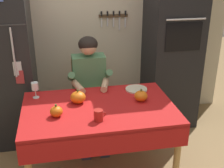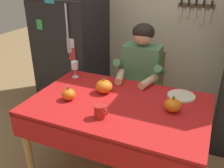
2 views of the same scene
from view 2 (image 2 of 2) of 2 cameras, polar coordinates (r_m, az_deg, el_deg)
name	(u,v)px [view 2 (image 2 of 2)]	position (r m, az deg, el deg)	size (l,w,h in m)	color
back_wall_assembly	(166,8)	(2.94, 12.24, 16.60)	(3.70, 0.13, 2.60)	beige
refrigerator	(72,42)	(3.04, -9.14, 9.38)	(0.68, 0.71, 1.80)	black
dining_table	(117,113)	(2.00, 1.22, -6.65)	(1.40, 0.90, 0.74)	tan
chair_behind_person	(144,89)	(2.73, 7.31, -1.08)	(0.40, 0.40, 0.93)	#9E6B33
seated_person	(139,76)	(2.47, 6.32, 1.84)	(0.47, 0.55, 1.25)	#38384C
coffee_mug	(100,112)	(1.77, -2.79, -6.33)	(0.11, 0.08, 0.10)	#B2231E
wine_glass	(75,66)	(2.41, -8.54, 4.10)	(0.07, 0.07, 0.16)	white
pumpkin_large	(69,94)	(2.03, -9.91, -2.35)	(0.11, 0.11, 0.12)	orange
pumpkin_medium	(104,87)	(2.11, -1.86, -0.58)	(0.14, 0.14, 0.13)	orange
pumpkin_small	(173,105)	(1.89, 13.75, -4.72)	(0.13, 0.13, 0.12)	orange
serving_tray	(181,96)	(2.13, 15.59, -2.67)	(0.23, 0.23, 0.02)	beige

